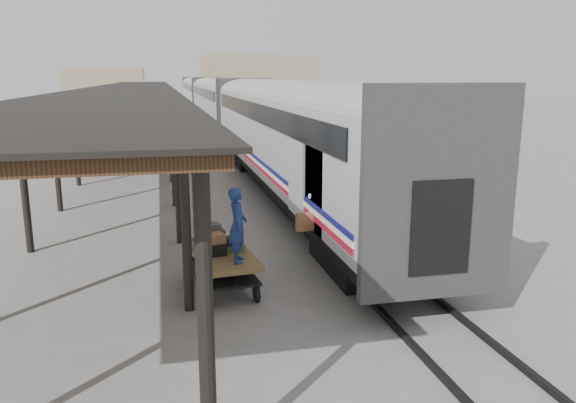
% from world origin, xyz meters
% --- Properties ---
extents(ground, '(160.00, 160.00, 0.00)m').
position_xyz_m(ground, '(0.00, 0.00, 0.00)').
color(ground, slate).
rests_on(ground, ground).
extents(train, '(3.45, 76.01, 4.01)m').
position_xyz_m(train, '(3.19, 33.79, 2.69)').
color(train, silver).
rests_on(train, ground).
extents(canopy, '(4.90, 64.30, 4.15)m').
position_xyz_m(canopy, '(-3.40, 24.00, 4.00)').
color(canopy, '#422B19').
rests_on(canopy, ground).
extents(rails, '(1.54, 150.00, 0.12)m').
position_xyz_m(rails, '(3.20, 34.00, 0.06)').
color(rails, black).
rests_on(rails, ground).
extents(building_far, '(18.00, 10.00, 8.00)m').
position_xyz_m(building_far, '(14.00, 78.00, 4.00)').
color(building_far, tan).
rests_on(building_far, ground).
extents(building_left, '(12.00, 8.00, 6.00)m').
position_xyz_m(building_left, '(-10.00, 82.00, 3.00)').
color(building_left, tan).
rests_on(building_left, ground).
extents(baggage_cart, '(1.49, 2.52, 0.86)m').
position_xyz_m(baggage_cart, '(-0.50, -0.98, 0.65)').
color(baggage_cart, brown).
rests_on(baggage_cart, ground).
extents(suitcase_stack, '(1.19, 1.12, 0.59)m').
position_xyz_m(suitcase_stack, '(-0.66, -0.69, 1.08)').
color(suitcase_stack, '#3D3E40').
rests_on(suitcase_stack, baggage_cart).
extents(luggage_tug, '(1.49, 1.93, 1.51)m').
position_xyz_m(luggage_tug, '(-1.71, 16.28, 0.69)').
color(luggage_tug, maroon).
rests_on(luggage_tug, ground).
extents(porter, '(0.47, 0.65, 1.64)m').
position_xyz_m(porter, '(-0.25, -1.63, 1.68)').
color(porter, navy).
rests_on(porter, baggage_cart).
extents(pedestrian, '(1.20, 0.88, 1.89)m').
position_xyz_m(pedestrian, '(-2.39, 16.98, 0.94)').
color(pedestrian, black).
rests_on(pedestrian, ground).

